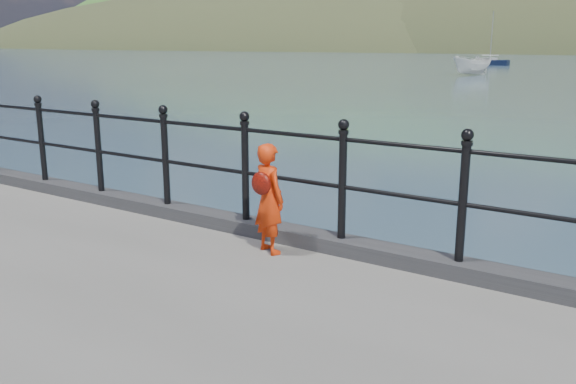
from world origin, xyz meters
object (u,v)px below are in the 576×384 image
Objects in this scene: railing at (291,165)px; child at (269,198)px; launch_white at (472,66)px; sailboat_left at (490,63)px.

railing is 16.34× the size of child.
railing is 54.38m from launch_white.
launch_white is at bearing 105.17° from railing.
child is 0.24× the size of launch_white.
sailboat_left reaches higher than child.
child is 54.76m from launch_white.
launch_white is at bearing -76.28° from sailboat_left.
launch_white is (-14.23, 52.48, -0.93)m from railing.
launch_white is (-14.22, 52.88, -0.67)m from child.
railing is at bearing -74.32° from sailboat_left.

